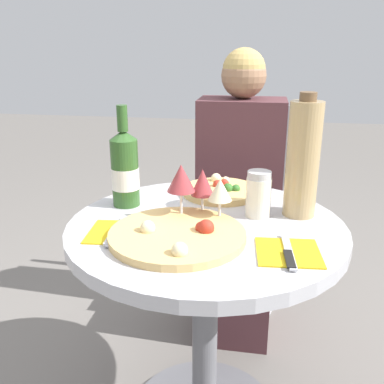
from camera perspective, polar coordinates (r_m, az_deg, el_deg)
The scene contains 13 objects.
dining_table at distance 1.28m, azimuth 1.81°, elevation -11.80°, with size 0.77×0.77×0.71m.
chair_behind_diner at distance 1.98m, azimuth 6.32°, elevation -2.71°, with size 0.39×0.39×0.92m.
seated_diner at distance 1.82m, azimuth 6.11°, elevation -2.19°, with size 0.36×0.45×1.17m.
pizza_large at distance 1.09m, azimuth -1.90°, elevation -5.74°, with size 0.35×0.35×0.05m.
pizza_small_far at distance 1.42m, azimuth 3.85°, elevation 0.24°, with size 0.25×0.25×0.05m.
wine_bottle at distance 1.31m, azimuth -8.94°, elevation 3.08°, with size 0.08×0.08×0.31m.
tall_carafe at distance 1.24m, azimuth 14.57°, elevation 4.26°, with size 0.09×0.09×0.35m.
sugar_shaker at distance 1.23m, azimuth 8.85°, elevation -0.29°, with size 0.07×0.07×0.13m.
wine_glass_front_left at distance 1.17m, azimuth -1.47°, elevation 1.74°, with size 0.08×0.08×0.16m.
wine_glass_center at distance 1.21m, azimuth 1.40°, elevation 1.15°, with size 0.07×0.07×0.14m.
wine_glass_front_right at distance 1.17m, azimuth 3.76°, elevation 0.13°, with size 0.07×0.07×0.13m.
place_setting_left at distance 1.14m, azimuth -9.94°, elevation -5.31°, with size 0.16×0.19×0.01m.
place_setting_right at distance 1.05m, azimuth 12.73°, elevation -7.87°, with size 0.16×0.19×0.01m.
Camera 1 is at (0.15, -1.09, 1.17)m, focal length 40.00 mm.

